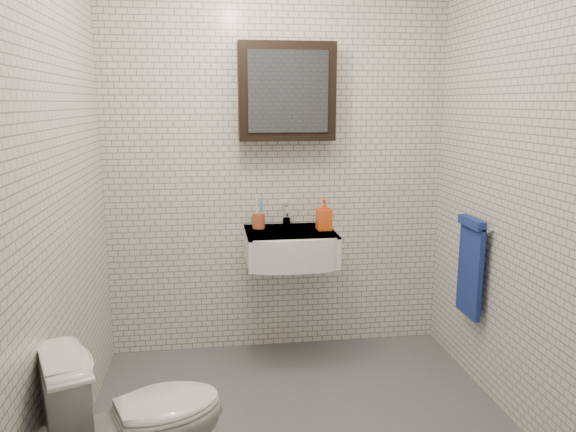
# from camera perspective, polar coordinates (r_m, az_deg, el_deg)

# --- Properties ---
(ground) EXTENTS (2.20, 2.00, 0.01)m
(ground) POSITION_cam_1_polar(r_m,az_deg,el_deg) (3.10, 1.39, -20.33)
(ground) COLOR #52545B
(ground) RESTS_ON ground
(room_shell) EXTENTS (2.22, 2.02, 2.51)m
(room_shell) POSITION_cam_1_polar(r_m,az_deg,el_deg) (2.64, 1.55, 7.79)
(room_shell) COLOR silver
(room_shell) RESTS_ON ground
(washbasin) EXTENTS (0.55, 0.50, 0.20)m
(washbasin) POSITION_cam_1_polar(r_m,az_deg,el_deg) (3.48, 0.31, -3.18)
(washbasin) COLOR white
(washbasin) RESTS_ON room_shell
(faucet) EXTENTS (0.06, 0.20, 0.15)m
(faucet) POSITION_cam_1_polar(r_m,az_deg,el_deg) (3.63, -0.13, 0.06)
(faucet) COLOR silver
(faucet) RESTS_ON washbasin
(mirror_cabinet) EXTENTS (0.60, 0.15, 0.60)m
(mirror_cabinet) POSITION_cam_1_polar(r_m,az_deg,el_deg) (3.55, -0.13, 12.51)
(mirror_cabinet) COLOR black
(mirror_cabinet) RESTS_ON room_shell
(towel_rail) EXTENTS (0.09, 0.30, 0.58)m
(towel_rail) POSITION_cam_1_polar(r_m,az_deg,el_deg) (3.42, 18.06, -4.57)
(towel_rail) COLOR silver
(towel_rail) RESTS_ON room_shell
(toothbrush_cup) EXTENTS (0.08, 0.08, 0.22)m
(toothbrush_cup) POSITION_cam_1_polar(r_m,az_deg,el_deg) (3.56, -3.00, -0.39)
(toothbrush_cup) COLOR #B04D2C
(toothbrush_cup) RESTS_ON washbasin
(soap_bottle) EXTENTS (0.09, 0.09, 0.20)m
(soap_bottle) POSITION_cam_1_polar(r_m,az_deg,el_deg) (3.51, 3.68, 0.17)
(soap_bottle) COLOR orange
(soap_bottle) RESTS_ON washbasin
(toilet) EXTENTS (0.80, 0.63, 0.72)m
(toilet) POSITION_cam_1_polar(r_m,az_deg,el_deg) (2.52, -14.86, -19.44)
(toilet) COLOR silver
(toilet) RESTS_ON ground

